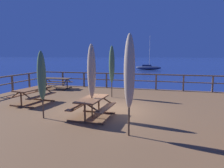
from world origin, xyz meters
TOP-DOWN VIEW (x-y plane):
  - ground_plane at (0.00, 0.00)m, footprint 600.00×600.00m
  - wooden_deck at (0.00, 0.00)m, footprint 14.74×12.18m
  - railing_waterside_far at (-0.00, 5.94)m, footprint 14.54×0.10m
  - picnic_table_back_left at (-3.80, 0.01)m, footprint 1.57×2.01m
  - picnic_table_front_right at (-0.15, -1.38)m, footprint 1.44×1.78m
  - picnic_table_mid_left at (-5.08, 4.42)m, footprint 2.06×1.51m
  - patio_umbrella_short_mid at (1.53, -2.76)m, footprint 0.32×0.32m
  - patio_umbrella_tall_back_left at (-0.17, -1.35)m, footprint 0.32×0.32m
  - patio_umbrella_short_front at (-0.48, 2.60)m, footprint 0.32×0.32m
  - patio_umbrella_tall_mid_right at (-1.92, -1.95)m, footprint 0.32×0.32m
  - sailboat_distant at (-1.95, 38.96)m, footprint 6.21×2.80m

SIDE VIEW (x-z plane):
  - ground_plane at x=0.00m, z-range 0.00..0.00m
  - wooden_deck at x=0.00m, z-range 0.00..0.87m
  - sailboat_distant at x=-1.95m, z-range -3.35..4.37m
  - picnic_table_front_right at x=-0.15m, z-range 1.04..1.81m
  - picnic_table_back_left at x=-3.80m, z-range 1.04..1.82m
  - picnic_table_mid_left at x=-5.08m, z-range 1.04..1.82m
  - railing_waterside_far at x=0.00m, z-range 1.07..2.16m
  - patio_umbrella_tall_mid_right at x=-1.92m, z-range 1.22..3.76m
  - patio_umbrella_tall_back_left at x=-0.17m, z-range 1.25..4.05m
  - patio_umbrella_short_front at x=-0.48m, z-range 1.27..4.19m
  - patio_umbrella_short_mid at x=1.53m, z-range 1.28..4.27m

